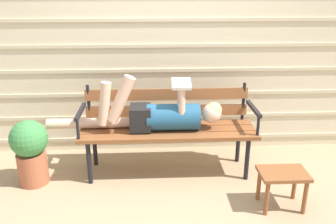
# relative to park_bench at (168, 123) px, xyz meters

# --- Properties ---
(ground_plane) EXTENTS (12.00, 12.00, 0.00)m
(ground_plane) POSITION_rel_park_bench_xyz_m (-0.00, -0.20, -0.50)
(ground_plane) COLOR tan
(house_siding) EXTENTS (5.15, 0.08, 2.12)m
(house_siding) POSITION_rel_park_bench_xyz_m (-0.00, 0.51, 0.56)
(house_siding) COLOR beige
(house_siding) RESTS_ON ground
(park_bench) EXTENTS (1.72, 0.49, 0.86)m
(park_bench) POSITION_rel_park_bench_xyz_m (0.00, 0.00, 0.00)
(park_bench) COLOR brown
(park_bench) RESTS_ON ground
(reclining_person) EXTENTS (1.70, 0.26, 0.57)m
(reclining_person) POSITION_rel_park_bench_xyz_m (-0.09, -0.07, 0.12)
(reclining_person) COLOR #23567A
(footstool) EXTENTS (0.40, 0.28, 0.34)m
(footstool) POSITION_rel_park_bench_xyz_m (0.94, -0.72, -0.24)
(footstool) COLOR brown
(footstool) RESTS_ON ground
(potted_plant) EXTENTS (0.35, 0.35, 0.64)m
(potted_plant) POSITION_rel_park_bench_xyz_m (-1.30, -0.22, -0.15)
(potted_plant) COLOR #AD5B3D
(potted_plant) RESTS_ON ground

